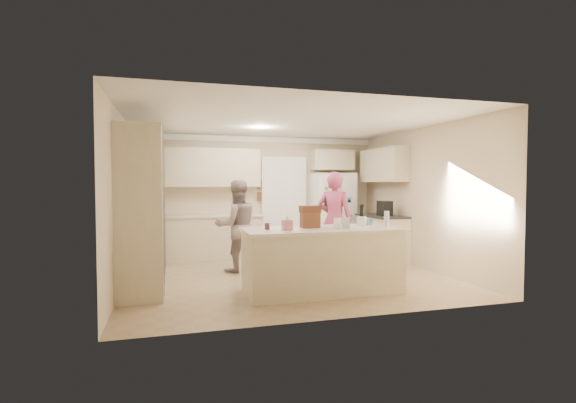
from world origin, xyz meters
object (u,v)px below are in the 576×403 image
object	(u,v)px
teen_girl	(335,220)
refrigerator	(332,213)
tissue_box	(287,225)
teen_boy	(237,226)
island_base	(322,262)
utensil_crock	(362,221)
coffee_maker	(385,208)
dollhouse_body	(310,220)

from	to	relation	value
teen_girl	refrigerator	bearing A→B (deg)	-71.96
tissue_box	teen_boy	bearing A→B (deg)	102.68
teen_girl	island_base	bearing A→B (deg)	100.29
teen_girl	utensil_crock	bearing A→B (deg)	121.73
island_base	teen_boy	bearing A→B (deg)	118.96
tissue_box	teen_girl	xyz separation A→B (m)	(1.37, 1.64, -0.10)
refrigerator	tissue_box	distance (m)	3.82
island_base	teen_girl	world-z (taller)	teen_girl
coffee_maker	utensil_crock	xyz separation A→B (m)	(-1.40, -1.85, -0.07)
tissue_box	utensil_crock	bearing A→B (deg)	7.13
utensil_crock	tissue_box	bearing A→B (deg)	-172.87
refrigerator	dollhouse_body	size ratio (longest dim) A/B	6.92
tissue_box	dollhouse_body	distance (m)	0.45
dollhouse_body	teen_girl	world-z (taller)	teen_girl
coffee_maker	teen_girl	world-z (taller)	teen_girl
teen_girl	coffee_maker	bearing A→B (deg)	-125.55
utensil_crock	teen_girl	size ratio (longest dim) A/B	0.08
island_base	utensil_crock	distance (m)	0.86
tissue_box	teen_girl	size ratio (longest dim) A/B	0.08
utensil_crock	tissue_box	size ratio (longest dim) A/B	1.07
refrigerator	coffee_maker	world-z (taller)	refrigerator
coffee_maker	teen_boy	xyz separation A→B (m)	(-3.01, -0.16, -0.25)
island_base	dollhouse_body	distance (m)	0.62
refrigerator	teen_boy	bearing A→B (deg)	-151.53
teen_boy	coffee_maker	bearing A→B (deg)	174.38
utensil_crock	dollhouse_body	distance (m)	0.80
refrigerator	teen_boy	distance (m)	2.78
tissue_box	coffee_maker	bearing A→B (deg)	37.57
coffee_maker	island_base	xyz separation A→B (m)	(-2.05, -1.90, -0.63)
island_base	teen_boy	distance (m)	2.03
island_base	teen_girl	bearing A→B (deg)	61.97
coffee_maker	island_base	size ratio (longest dim) A/B	0.14
teen_boy	teen_girl	bearing A→B (deg)	165.07
island_base	coffee_maker	bearing A→B (deg)	42.83
teen_girl	tissue_box	bearing A→B (deg)	88.48
refrigerator	tissue_box	world-z (taller)	refrigerator
teen_boy	teen_girl	size ratio (longest dim) A/B	0.92
dollhouse_body	teen_girl	bearing A→B (deg)	56.06
utensil_crock	teen_girl	xyz separation A→B (m)	(0.17, 1.49, -0.11)
dollhouse_body	teen_girl	xyz separation A→B (m)	(0.97, 1.44, -0.14)
teen_boy	island_base	bearing A→B (deg)	110.37
tissue_box	teen_boy	xyz separation A→B (m)	(-0.41, 1.84, -0.18)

